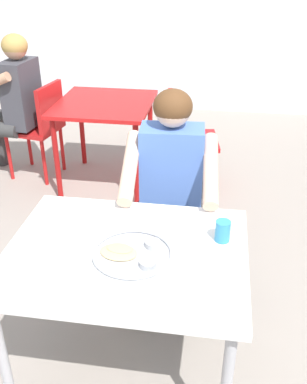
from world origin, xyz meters
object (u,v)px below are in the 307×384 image
drinking_cup (223,230)px  diner_foreground (170,183)px  table_background_red (105,114)px  chair_red_right (184,135)px  chair_red_left (40,124)px  thali_tray (133,253)px  patron_background (13,96)px  chair_foreground (172,198)px  table_foreground (126,265)px

drinking_cup → diner_foreground: bearing=120.1°
table_background_red → chair_red_right: (0.66, -0.02, -0.14)m
table_background_red → chair_red_left: size_ratio=0.96×
table_background_red → thali_tray: bearing=-72.5°
table_background_red → patron_background: patron_background is taller
drinking_cup → diner_foreground: (-0.28, 0.49, -0.05)m
chair_foreground → patron_background: patron_background is taller
diner_foreground → chair_red_right: 1.31m
thali_tray → chair_foreground: size_ratio=0.39×
drinking_cup → chair_red_right: size_ratio=0.12×
drinking_cup → chair_red_left: chair_red_left is taller
table_background_red → chair_red_right: bearing=-1.4°
diner_foreground → chair_foreground: bearing=92.8°
thali_tray → drinking_cup: 0.40m
chair_red_right → table_background_red: bearing=178.6°
diner_foreground → patron_background: size_ratio=0.97×
table_foreground → drinking_cup: 0.44m
thali_tray → chair_red_left: bearing=121.2°
diner_foreground → patron_background: 1.98m
table_foreground → chair_red_left: (-1.17, 1.96, -0.14)m
table_foreground → diner_foreground: 0.64m
diner_foreground → table_background_red: 1.48m
patron_background → table_background_red: bearing=-0.7°
chair_foreground → chair_red_left: (-1.27, 1.12, -0.01)m
thali_tray → chair_red_right: 1.96m
table_foreground → chair_red_right: 1.92m
table_foreground → drinking_cup: size_ratio=10.60×
chair_red_left → drinking_cup: bearing=-49.4°
drinking_cup → diner_foreground: diner_foreground is taller
diner_foreground → patron_background: patron_background is taller
chair_foreground → chair_red_right: (-0.03, 1.06, -0.02)m
chair_red_left → thali_tray: bearing=-58.8°
table_foreground → chair_red_left: chair_red_left is taller
thali_tray → chair_red_left: (-1.21, 1.99, -0.24)m
table_foreground → patron_background: size_ratio=0.82×
thali_tray → table_foreground: bearing=140.4°
diner_foreground → table_background_red: size_ratio=1.49×
diner_foreground → chair_red_left: size_ratio=1.43×
diner_foreground → thali_tray: bearing=-96.8°
table_background_red → drinking_cup: bearing=-61.3°
table_foreground → thali_tray: (0.04, -0.03, 0.09)m
table_background_red → chair_red_left: chair_red_left is taller
drinking_cup → thali_tray: bearing=-155.2°
table_foreground → drinking_cup: bearing=18.8°
thali_tray → chair_foreground: (0.07, 0.88, -0.23)m
drinking_cup → table_background_red: (-0.98, 1.79, -0.14)m
thali_tray → table_background_red: 2.05m
thali_tray → chair_red_left: size_ratio=0.40×
chair_red_left → chair_red_right: (1.25, -0.05, -0.01)m
diner_foreground → table_background_red: bearing=118.1°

